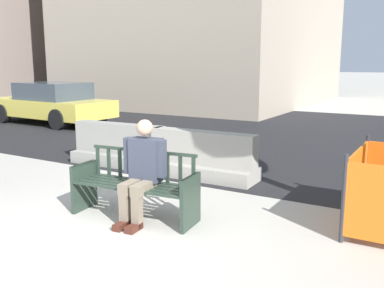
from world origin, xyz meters
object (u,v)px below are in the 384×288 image
street_bench (135,188)px  jersey_barrier_left (119,148)px  seated_person (142,169)px  car_taxi_near (51,103)px  jersey_barrier_centre (202,159)px

street_bench → jersey_barrier_left: street_bench is taller
street_bench → seated_person: (0.16, -0.04, 0.29)m
street_bench → car_taxi_near: 9.93m
jersey_barrier_centre → jersey_barrier_left: size_ratio=0.99×
seated_person → street_bench: bearing=165.3°
street_bench → car_taxi_near: bearing=144.5°
seated_person → car_taxi_near: size_ratio=0.29×
jersey_barrier_centre → street_bench: bearing=-84.5°
jersey_barrier_centre → car_taxi_near: (-7.87, 3.56, 0.35)m
street_bench → car_taxi_near: (-8.08, 5.76, 0.29)m
jersey_barrier_centre → jersey_barrier_left: bearing=179.8°
street_bench → jersey_barrier_centre: bearing=95.5°
jersey_barrier_left → car_taxi_near: size_ratio=0.44×
jersey_barrier_centre → jersey_barrier_left: (-1.92, 0.01, 0.00)m
jersey_barrier_left → car_taxi_near: car_taxi_near is taller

